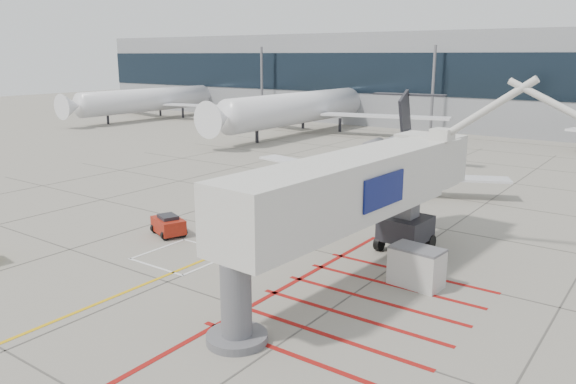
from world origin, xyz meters
The scene contains 10 objects.
ground_plane centered at (0.00, 0.00, 0.00)m, with size 260.00×260.00×0.00m, color gray.
regional_jet centered at (-0.67, 14.79, 3.68)m, with size 22.24×28.05×7.35m, color silver, non-canonical shape.
jet_bridge centered at (6.98, 0.55, 4.09)m, with size 9.68×20.44×8.17m, color silver, non-canonical shape.
pushback_tug centered at (-5.44, 1.09, 0.66)m, with size 2.27×1.42×1.33m, color maroon, non-canonical shape.
baggage_cart centered at (1.10, 4.56, 0.65)m, with size 2.05×1.30×1.30m, color #55555A, non-canonical shape.
ground_power_unit centered at (9.92, 2.62, 0.95)m, with size 2.40×1.40×1.90m, color beige, non-canonical shape.
cone_nose centered at (-2.64, 2.89, 0.21)m, with size 0.31×0.31×0.43m, color #FF660D.
cone_side centered at (1.79, 7.71, 0.24)m, with size 0.34×0.34×0.48m, color orange.
bg_aircraft_a centered at (-55.72, 46.00, 5.77)m, with size 34.62×38.47×11.54m, color silver, non-canonical shape.
bg_aircraft_b centered at (-24.40, 46.00, 6.39)m, with size 38.33×42.59×12.78m, color silver, non-canonical shape.
Camera 1 is at (19.53, -21.12, 10.68)m, focal length 35.00 mm.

